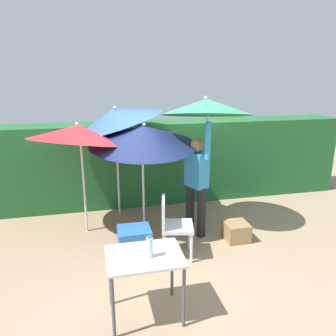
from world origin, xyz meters
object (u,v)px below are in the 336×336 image
(person_vendor, at_px, (197,180))
(chair_plastic, at_px, (172,224))
(umbrella_rainbow, at_px, (207,107))
(umbrella_navy, at_px, (115,117))
(umbrella_orange, at_px, (143,135))
(bottle_water, at_px, (150,247))
(folding_table, at_px, (145,263))
(cooler_box, at_px, (135,240))
(crate_cardboard, at_px, (236,231))
(umbrella_yellow, at_px, (79,134))

(person_vendor, distance_m, chair_plastic, 0.92)
(umbrella_rainbow, bearing_deg, umbrella_navy, 146.92)
(umbrella_rainbow, relative_size, person_vendor, 1.24)
(umbrella_orange, xyz_separation_m, bottle_water, (-0.27, -2.07, -0.77))
(folding_table, bearing_deg, umbrella_navy, 91.14)
(umbrella_navy, xyz_separation_m, cooler_box, (0.11, -1.42, -1.65))
(cooler_box, distance_m, crate_cardboard, 1.62)
(umbrella_rainbow, bearing_deg, person_vendor, -139.48)
(umbrella_yellow, xyz_separation_m, bottle_water, (0.72, -2.27, -0.80))
(umbrella_navy, distance_m, cooler_box, 2.18)
(bottle_water, bearing_deg, umbrella_orange, 82.62)
(cooler_box, bearing_deg, folding_table, -92.22)
(person_vendor, xyz_separation_m, folding_table, (-1.11, -1.73, -0.28))
(umbrella_orange, relative_size, bottle_water, 7.83)
(cooler_box, xyz_separation_m, folding_table, (-0.05, -1.36, 0.46))
(folding_table, xyz_separation_m, bottle_water, (0.05, -0.05, 0.20))
(umbrella_yellow, relative_size, cooler_box, 4.22)
(umbrella_rainbow, height_order, umbrella_navy, umbrella_rainbow)
(umbrella_yellow, height_order, umbrella_navy, umbrella_navy)
(umbrella_rainbow, relative_size, folding_table, 2.91)
(chair_plastic, bearing_deg, folding_table, -117.04)
(crate_cardboard, bearing_deg, chair_plastic, -168.13)
(umbrella_rainbow, bearing_deg, umbrella_orange, 172.33)
(chair_plastic, distance_m, cooler_box, 0.66)
(person_vendor, relative_size, folding_table, 2.35)
(cooler_box, distance_m, folding_table, 1.43)
(umbrella_navy, height_order, person_vendor, umbrella_navy)
(crate_cardboard, xyz_separation_m, folding_table, (-1.68, -1.36, 0.51))
(umbrella_orange, distance_m, chair_plastic, 1.46)
(umbrella_orange, relative_size, umbrella_navy, 0.84)
(bottle_water, bearing_deg, person_vendor, 59.10)
(umbrella_rainbow, distance_m, person_vendor, 1.14)
(umbrella_rainbow, bearing_deg, umbrella_yellow, 170.57)
(umbrella_yellow, distance_m, umbrella_navy, 0.85)
(umbrella_rainbow, relative_size, cooler_box, 4.88)
(umbrella_yellow, distance_m, bottle_water, 2.51)
(umbrella_rainbow, distance_m, umbrella_orange, 1.08)
(umbrella_rainbow, xyz_separation_m, crate_cardboard, (0.38, -0.53, -1.91))
(person_vendor, bearing_deg, umbrella_rainbow, 40.52)
(umbrella_rainbow, height_order, bottle_water, umbrella_rainbow)
(chair_plastic, relative_size, folding_table, 1.11)
(cooler_box, xyz_separation_m, crate_cardboard, (1.62, 0.00, -0.04))
(chair_plastic, relative_size, bottle_water, 3.71)
(person_vendor, relative_size, chair_plastic, 2.11)
(bottle_water, bearing_deg, umbrella_yellow, 107.51)
(umbrella_rainbow, height_order, chair_plastic, umbrella_rainbow)
(umbrella_yellow, distance_m, chair_plastic, 2.01)
(folding_table, relative_size, bottle_water, 3.33)
(folding_table, height_order, bottle_water, bottle_water)
(umbrella_navy, height_order, chair_plastic, umbrella_navy)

